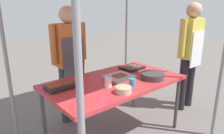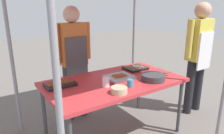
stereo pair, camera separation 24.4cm
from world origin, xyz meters
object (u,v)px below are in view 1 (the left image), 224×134
at_px(tray_meat_skewers, 132,67).
at_px(tray_pork_links, 61,86).
at_px(condiment_bowl, 123,90).
at_px(vendor_woman, 70,56).
at_px(tray_grilled_sausages, 119,77).
at_px(drink_cup_by_wok, 108,82).
at_px(customer_nearby, 190,48).
at_px(stall_table, 115,84).
at_px(cooking_wok, 153,76).
at_px(drink_cup_near_edge, 132,82).

distance_m(tray_meat_skewers, tray_pork_links, 1.08).
relative_size(condiment_bowl, vendor_woman, 0.10).
distance_m(tray_grilled_sausages, drink_cup_by_wok, 0.30).
xyz_separation_m(tray_pork_links, customer_nearby, (1.98, -0.33, 0.20)).
bearing_deg(customer_nearby, stall_table, 174.29).
bearing_deg(cooking_wok, condiment_bowl, -171.56).
relative_size(cooking_wok, condiment_bowl, 2.63).
distance_m(vendor_woman, customer_nearby, 1.79).
bearing_deg(condiment_bowl, vendor_woman, 90.93).
bearing_deg(tray_meat_skewers, customer_nearby, -20.50).
bearing_deg(drink_cup_by_wok, tray_grilled_sausages, 24.35).
bearing_deg(customer_nearby, drink_cup_near_edge, -174.82).
relative_size(stall_table, cooking_wok, 3.66).
height_order(drink_cup_near_edge, vendor_woman, vendor_woman).
bearing_deg(tray_pork_links, drink_cup_by_wok, -36.68).
height_order(vendor_woman, customer_nearby, customer_nearby).
xyz_separation_m(drink_cup_by_wok, vendor_woman, (-0.00, 0.82, 0.14)).
distance_m(stall_table, drink_cup_near_edge, 0.28).
distance_m(tray_pork_links, drink_cup_near_edge, 0.76).
bearing_deg(tray_grilled_sausages, drink_cup_by_wok, -155.65).
bearing_deg(drink_cup_near_edge, cooking_wok, 1.54).
bearing_deg(tray_pork_links, tray_meat_skewers, 0.50).
height_order(drink_cup_by_wok, customer_nearby, customer_nearby).
xyz_separation_m(condiment_bowl, drink_cup_by_wok, (-0.02, 0.22, 0.02)).
bearing_deg(cooking_wok, tray_grilled_sausages, 138.46).
distance_m(stall_table, cooking_wok, 0.47).
xyz_separation_m(cooking_wok, condiment_bowl, (-0.55, -0.08, -0.01)).
relative_size(drink_cup_near_edge, customer_nearby, 0.05).
bearing_deg(customer_nearby, tray_grilled_sausages, 173.42).
bearing_deg(stall_table, cooking_wok, -33.56).
xyz_separation_m(tray_meat_skewers, vendor_woman, (-0.68, 0.51, 0.17)).
height_order(tray_grilled_sausages, tray_pork_links, tray_pork_links).
xyz_separation_m(tray_meat_skewers, drink_cup_near_edge, (-0.46, -0.46, 0.02)).
height_order(tray_grilled_sausages, drink_cup_near_edge, drink_cup_near_edge).
bearing_deg(cooking_wok, vendor_woman, 120.74).
distance_m(tray_pork_links, cooking_wok, 1.07).
bearing_deg(tray_meat_skewers, condiment_bowl, -141.18).
distance_m(tray_pork_links, drink_cup_by_wok, 0.50).
distance_m(tray_meat_skewers, vendor_woman, 0.87).
height_order(tray_meat_skewers, condiment_bowl, condiment_bowl).
height_order(stall_table, tray_grilled_sausages, tray_grilled_sausages).
relative_size(drink_cup_near_edge, vendor_woman, 0.05).
distance_m(drink_cup_by_wok, customer_nearby, 1.58).
relative_size(stall_table, drink_cup_near_edge, 19.37).
xyz_separation_m(drink_cup_near_edge, vendor_woman, (-0.22, 0.97, 0.15)).
xyz_separation_m(stall_table, cooking_wok, (0.38, -0.25, 0.09)).
bearing_deg(cooking_wok, tray_meat_skewers, 76.62).
relative_size(cooking_wok, drink_cup_near_edge, 5.29).
relative_size(stall_table, drink_cup_by_wok, 15.29).
distance_m(tray_pork_links, condiment_bowl, 0.67).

